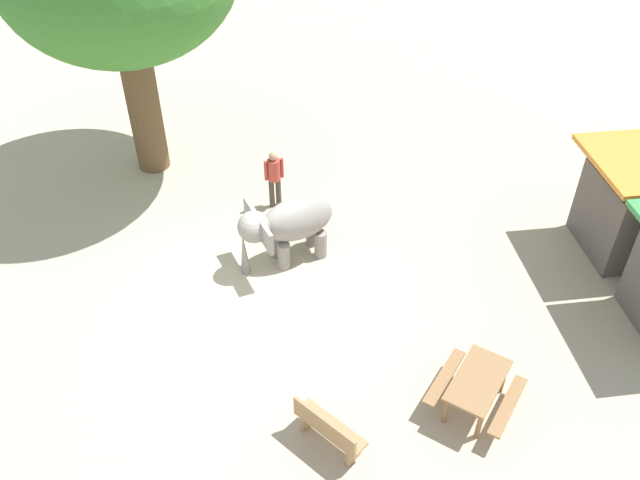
{
  "coord_description": "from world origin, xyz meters",
  "views": [
    {
      "loc": [
        11.04,
        0.06,
        10.42
      ],
      "look_at": [
        -0.46,
        1.54,
        0.8
      ],
      "focal_mm": 37.33,
      "sensor_mm": 36.0,
      "label": 1
    }
  ],
  "objects_px": {
    "picnic_table_near": "(477,386)",
    "market_stall_orange": "(632,209)",
    "person_handler": "(274,175)",
    "elephant": "(288,224)",
    "wooden_bench": "(328,429)"
  },
  "relations": [
    {
      "from": "picnic_table_near",
      "to": "market_stall_orange",
      "type": "distance_m",
      "value": 6.39
    },
    {
      "from": "person_handler",
      "to": "market_stall_orange",
      "type": "xyz_separation_m",
      "value": [
        2.76,
        8.11,
        0.19
      ]
    },
    {
      "from": "elephant",
      "to": "wooden_bench",
      "type": "distance_m",
      "value": 5.18
    },
    {
      "from": "elephant",
      "to": "person_handler",
      "type": "height_order",
      "value": "elephant"
    },
    {
      "from": "elephant",
      "to": "picnic_table_near",
      "type": "relative_size",
      "value": 1.12
    },
    {
      "from": "wooden_bench",
      "to": "person_handler",
      "type": "bearing_deg",
      "value": 142.19
    },
    {
      "from": "person_handler",
      "to": "market_stall_orange",
      "type": "distance_m",
      "value": 8.57
    },
    {
      "from": "person_handler",
      "to": "elephant",
      "type": "bearing_deg",
      "value": -6.43
    },
    {
      "from": "picnic_table_near",
      "to": "elephant",
      "type": "bearing_deg",
      "value": 72.43
    },
    {
      "from": "wooden_bench",
      "to": "picnic_table_near",
      "type": "xyz_separation_m",
      "value": [
        -0.49,
        2.82,
        0.12
      ]
    },
    {
      "from": "person_handler",
      "to": "picnic_table_near",
      "type": "height_order",
      "value": "person_handler"
    },
    {
      "from": "person_handler",
      "to": "wooden_bench",
      "type": "distance_m",
      "value": 7.31
    },
    {
      "from": "wooden_bench",
      "to": "market_stall_orange",
      "type": "height_order",
      "value": "market_stall_orange"
    },
    {
      "from": "wooden_bench",
      "to": "market_stall_orange",
      "type": "distance_m",
      "value": 8.99
    },
    {
      "from": "wooden_bench",
      "to": "picnic_table_near",
      "type": "height_order",
      "value": "wooden_bench"
    }
  ]
}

